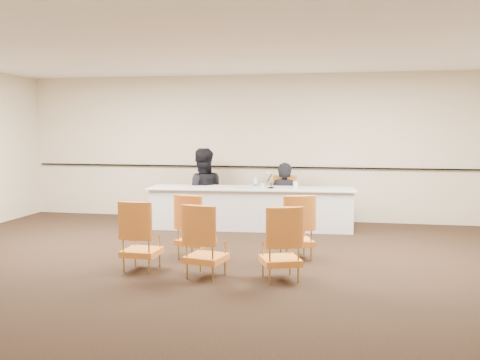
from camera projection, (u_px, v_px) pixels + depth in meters
name	position (u px, v px, depth m)	size (l,w,h in m)	color
floor	(211.00, 267.00, 7.32)	(10.00, 10.00, 0.00)	black
ceiling	(210.00, 44.00, 7.04)	(10.00, 10.00, 0.00)	white
wall_back	(257.00, 147.00, 11.09)	(10.00, 0.04, 3.00)	beige
wall_rail	(257.00, 167.00, 11.09)	(9.80, 0.04, 0.03)	black
panel_table	(251.00, 208.00, 10.13)	(3.88, 0.89, 0.78)	silver
panelist_main	(284.00, 205.00, 10.62)	(0.62, 0.41, 1.69)	black
panelist_main_chair	(284.00, 200.00, 10.61)	(0.50, 0.50, 0.95)	orange
panelist_second	(202.00, 196.00, 10.81)	(0.95, 0.74, 1.95)	black
panelist_second_chair	(202.00, 199.00, 10.81)	(0.50, 0.50, 0.95)	orange
papers	(281.00, 189.00, 9.94)	(0.30, 0.22, 0.00)	silver
microphone	(271.00, 180.00, 9.98)	(0.11, 0.22, 0.31)	black
water_bottle	(255.00, 183.00, 9.97)	(0.07, 0.07, 0.22)	teal
drinking_glass	(263.00, 186.00, 9.97)	(0.06, 0.06, 0.10)	white
coffee_cup	(295.00, 185.00, 9.92)	(0.09, 0.09, 0.14)	white
aud_chair_front_mid	(196.00, 226.00, 7.79)	(0.50, 0.50, 0.95)	orange
aud_chair_front_right	(296.00, 226.00, 7.76)	(0.50, 0.50, 0.95)	orange
aud_chair_back_left	(142.00, 235.00, 7.13)	(0.50, 0.50, 0.95)	orange
aud_chair_back_mid	(206.00, 240.00, 6.80)	(0.50, 0.50, 0.95)	orange
aud_chair_back_right	(280.00, 243.00, 6.66)	(0.50, 0.50, 0.95)	orange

